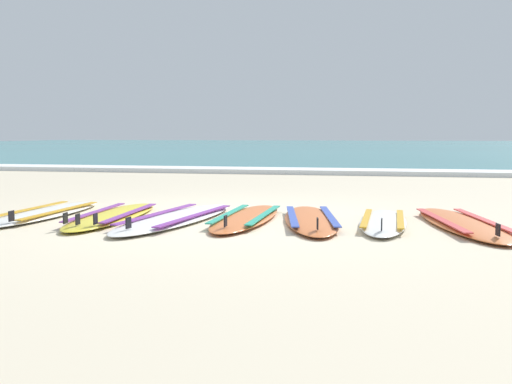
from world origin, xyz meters
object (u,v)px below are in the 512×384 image
at_px(surfboard_2, 177,218).
at_px(surfboard_5, 383,222).
at_px(surfboard_1, 113,216).
at_px(surfboard_3, 247,217).
at_px(surfboard_0, 44,213).
at_px(surfboard_4, 311,219).
at_px(surfboard_6, 462,223).

xyz_separation_m(surfboard_2, surfboard_5, (2.26, 0.15, 0.00)).
xyz_separation_m(surfboard_1, surfboard_3, (1.54, 0.16, -0.00)).
bearing_deg(surfboard_2, surfboard_0, 178.22).
bearing_deg(surfboard_4, surfboard_3, -179.95).
bearing_deg(surfboard_2, surfboard_3, 13.33).
xyz_separation_m(surfboard_1, surfboard_2, (0.78, -0.02, -0.00)).
relative_size(surfboard_0, surfboard_3, 1.04).
bearing_deg(surfboard_1, surfboard_2, -1.25).
height_order(surfboard_0, surfboard_2, same).
bearing_deg(surfboard_4, surfboard_6, 1.19).
bearing_deg(surfboard_3, surfboard_2, -166.67).
bearing_deg(surfboard_4, surfboard_2, -173.06).
relative_size(surfboard_0, surfboard_1, 1.00).
distance_m(surfboard_0, surfboard_3, 2.43).
relative_size(surfboard_4, surfboard_6, 0.93).
height_order(surfboard_3, surfboard_4, same).
distance_m(surfboard_0, surfboard_2, 1.67).
bearing_deg(surfboard_4, surfboard_0, -177.66).
height_order(surfboard_1, surfboard_3, same).
height_order(surfboard_0, surfboard_3, same).
bearing_deg(surfboard_6, surfboard_5, -175.43).
bearing_deg(surfboard_0, surfboard_2, -1.78).
bearing_deg(surfboard_4, surfboard_1, -175.86).
bearing_deg(surfboard_4, surfboard_5, -2.36).
bearing_deg(surfboard_6, surfboard_3, -179.17).
height_order(surfboard_0, surfboard_6, same).
bearing_deg(surfboard_3, surfboard_4, 0.05).
distance_m(surfboard_1, surfboard_6, 3.86).
distance_m(surfboard_0, surfboard_5, 3.93).
distance_m(surfboard_1, surfboard_3, 1.55).
height_order(surfboard_1, surfboard_4, same).
xyz_separation_m(surfboard_0, surfboard_3, (2.43, 0.13, -0.00)).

